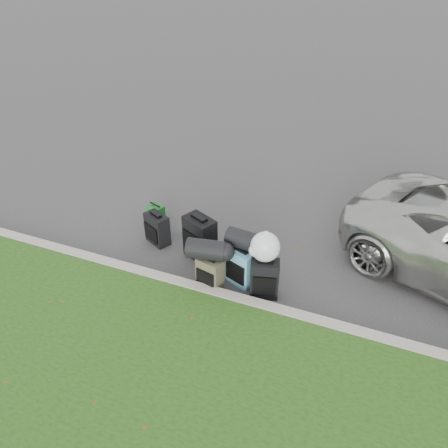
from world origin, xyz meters
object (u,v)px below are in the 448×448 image
at_px(suitcase_large_black_left, 200,238).
at_px(tote_green, 156,214).
at_px(suitcase_teal, 241,267).
at_px(suitcase_small_black, 157,229).
at_px(suitcase_olive, 210,273).
at_px(suitcase_large_black_right, 264,279).
at_px(tote_navy, 192,228).

xyz_separation_m(suitcase_large_black_left, tote_green, (-1.27, 0.70, -0.22)).
height_order(suitcase_teal, tote_green, suitcase_teal).
xyz_separation_m(suitcase_small_black, suitcase_olive, (1.36, -0.75, -0.02)).
bearing_deg(tote_green, suitcase_large_black_left, -9.96).
bearing_deg(suitcase_large_black_right, tote_navy, 132.28).
bearing_deg(suitcase_olive, suitcase_teal, 46.21).
relative_size(suitcase_large_black_left, tote_green, 2.31).
xyz_separation_m(suitcase_large_black_left, suitcase_olive, (0.47, -0.64, -0.12)).
bearing_deg(suitcase_teal, tote_navy, 165.44).
xyz_separation_m(suitcase_olive, tote_green, (-1.74, 1.35, -0.10)).
height_order(suitcase_small_black, suitcase_olive, suitcase_small_black).
bearing_deg(suitcase_large_black_left, tote_green, 175.40).
xyz_separation_m(suitcase_large_black_left, suitcase_teal, (0.88, -0.37, -0.08)).
bearing_deg(tote_navy, suitcase_large_black_right, -46.62).
bearing_deg(suitcase_olive, suitcase_large_black_right, 20.99).
height_order(suitcase_olive, tote_navy, suitcase_olive).
height_order(suitcase_large_black_left, suitcase_olive, suitcase_large_black_left).
bearing_deg(suitcase_large_black_right, suitcase_large_black_left, 142.20).
bearing_deg(suitcase_olive, suitcase_small_black, 163.49).
distance_m(suitcase_large_black_left, suitcase_olive, 0.80).
xyz_separation_m(suitcase_teal, suitcase_large_black_right, (0.43, -0.15, 0.01)).
distance_m(suitcase_olive, tote_green, 2.20).
relative_size(suitcase_small_black, suitcase_large_black_left, 0.73).
relative_size(suitcase_large_black_left, suitcase_teal, 1.25).
height_order(suitcase_large_black_left, suitcase_large_black_right, suitcase_large_black_left).
bearing_deg(suitcase_large_black_left, suitcase_olive, -29.71).
xyz_separation_m(suitcase_olive, suitcase_large_black_right, (0.85, 0.13, 0.05)).
height_order(suitcase_small_black, suitcase_teal, suitcase_teal).
bearing_deg(tote_navy, suitcase_small_black, -153.27).
height_order(suitcase_small_black, suitcase_large_black_left, suitcase_large_black_left).
xyz_separation_m(suitcase_small_black, tote_navy, (0.48, 0.43, -0.13)).
bearing_deg(suitcase_small_black, tote_navy, 68.11).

